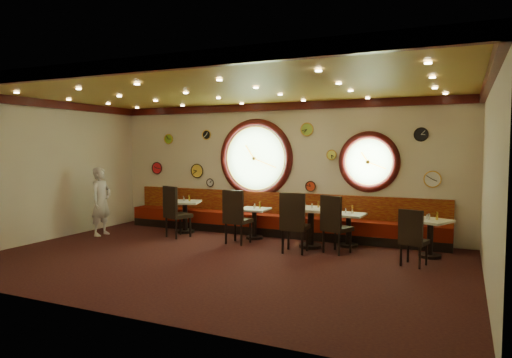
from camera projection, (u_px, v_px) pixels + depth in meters
name	position (u px, v px, depth m)	size (l,w,h in m)	color
floor	(219.00, 260.00, 8.58)	(9.00, 6.00, 0.00)	black
ceiling	(218.00, 89.00, 8.35)	(9.00, 6.00, 0.02)	#AF7F31
wall_back	(278.00, 169.00, 11.19)	(9.00, 0.02, 3.20)	beige
wall_front	(101.00, 189.00, 5.74)	(9.00, 0.02, 3.20)	beige
wall_left	(45.00, 171.00, 10.33)	(0.02, 6.00, 3.20)	beige
wall_right	(490.00, 184.00, 6.60)	(0.02, 6.00, 3.20)	beige
molding_back	(278.00, 107.00, 11.03)	(9.00, 0.10, 0.18)	#370B0A
molding_front	(101.00, 68.00, 5.68)	(9.00, 0.10, 0.18)	#370B0A
molding_left	(44.00, 103.00, 10.21)	(0.10, 6.00, 0.18)	#370B0A
molding_right	(490.00, 78.00, 6.51)	(0.10, 6.00, 0.18)	#370B0A
banquette_base	(274.00, 231.00, 11.04)	(8.00, 0.55, 0.20)	black
banquette_seat	(274.00, 221.00, 11.02)	(8.00, 0.55, 0.30)	#5E1008
banquette_back	(277.00, 203.00, 11.19)	(8.00, 0.10, 0.55)	#610708
porthole_left_glass	(256.00, 158.00, 11.41)	(1.66, 1.66, 0.02)	#8BC777
porthole_left_frame	(256.00, 158.00, 11.40)	(1.98, 1.98, 0.18)	#370B0A
porthole_left_ring	(255.00, 158.00, 11.37)	(1.61, 1.61, 0.03)	gold
porthole_right_glass	(369.00, 162.00, 10.25)	(1.10, 1.10, 0.02)	#8BC777
porthole_right_frame	(369.00, 162.00, 10.24)	(1.38, 1.38, 0.18)	#370B0A
porthole_right_ring	(368.00, 162.00, 10.21)	(1.09, 1.09, 0.03)	gold
wall_clock_0	(311.00, 186.00, 10.82)	(0.24, 0.24, 0.03)	red
wall_clock_1	(157.00, 168.00, 12.65)	(0.32, 0.32, 0.03)	red
wall_clock_2	(207.00, 135.00, 11.92)	(0.24, 0.24, 0.03)	black
wall_clock_3	(210.00, 183.00, 11.97)	(0.20, 0.20, 0.03)	silver
wall_clock_4	(197.00, 171.00, 12.11)	(0.36, 0.36, 0.03)	yellow
wall_clock_5	(307.00, 129.00, 10.77)	(0.30, 0.30, 0.03)	#8DBA3A
wall_clock_6	(432.00, 179.00, 9.69)	(0.34, 0.34, 0.03)	white
wall_clock_7	(332.00, 155.00, 10.56)	(0.22, 0.22, 0.03)	#E0E44C
wall_clock_8	(169.00, 139.00, 12.43)	(0.26, 0.26, 0.03)	#71A821
wall_clock_9	(421.00, 134.00, 9.72)	(0.28, 0.28, 0.03)	black
table_a	(185.00, 213.00, 11.37)	(0.92, 0.92, 0.79)	black
table_b	(254.00, 219.00, 10.61)	(0.67, 0.67, 0.71)	black
table_c	(311.00, 222.00, 9.65)	(0.80, 0.80, 0.85)	black
table_d	(349.00, 226.00, 9.76)	(0.69, 0.69, 0.71)	black
table_e	(430.00, 234.00, 8.80)	(0.89, 0.89, 0.74)	black
chair_a	(174.00, 208.00, 10.71)	(0.66, 0.66, 0.75)	black
chair_b	(236.00, 213.00, 9.98)	(0.54, 0.54, 0.74)	black
chair_c	(294.00, 219.00, 9.10)	(0.55, 0.55, 0.76)	black
chair_d	(334.00, 220.00, 9.09)	(0.64, 0.64, 0.72)	black
chair_e	(412.00, 234.00, 8.09)	(0.53, 0.53, 0.64)	black
condiment_a_salt	(184.00, 198.00, 11.45)	(0.04, 0.04, 0.11)	silver
condiment_b_salt	(255.00, 206.00, 10.69)	(0.04, 0.04, 0.10)	silver
condiment_c_salt	(305.00, 205.00, 9.71)	(0.03, 0.03, 0.09)	silver
condiment_d_salt	(346.00, 211.00, 9.83)	(0.04, 0.04, 0.10)	silver
condiment_a_pepper	(185.00, 199.00, 11.35)	(0.04, 0.04, 0.10)	silver
condiment_b_pepper	(254.00, 207.00, 10.51)	(0.03, 0.03, 0.09)	silver
condiment_c_pepper	(312.00, 206.00, 9.56)	(0.04, 0.04, 0.10)	silver
condiment_d_pepper	(352.00, 212.00, 9.73)	(0.03, 0.03, 0.09)	silver
condiment_a_bottle	(189.00, 198.00, 11.32)	(0.05, 0.05, 0.15)	gold
condiment_b_bottle	(260.00, 205.00, 10.56)	(0.05, 0.05, 0.16)	gold
condiment_c_bottle	(318.00, 204.00, 9.67)	(0.04, 0.04, 0.14)	#CB862F
condiment_d_bottle	(352.00, 209.00, 9.82)	(0.05, 0.05, 0.17)	gold
condiment_e_salt	(427.00, 216.00, 8.87)	(0.03, 0.03, 0.09)	silver
condiment_e_pepper	(429.00, 217.00, 8.79)	(0.04, 0.04, 0.11)	silver
condiment_e_bottle	(437.00, 216.00, 8.75)	(0.05, 0.05, 0.15)	gold
waiter	(101.00, 201.00, 11.00)	(0.60, 0.39, 1.65)	silver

